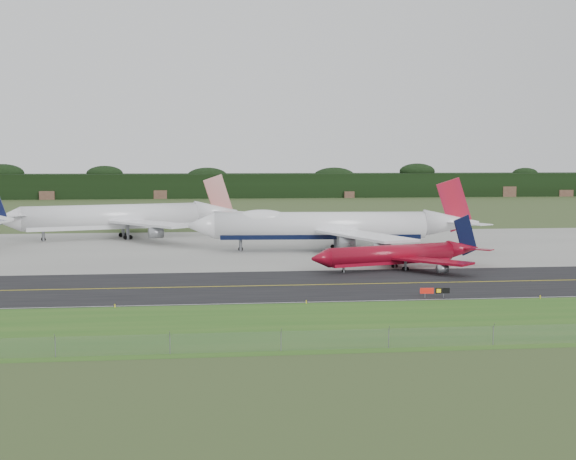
{
  "coord_description": "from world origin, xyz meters",
  "views": [
    {
      "loc": [
        -14.97,
        -133.33,
        21.29
      ],
      "look_at": [
        2.76,
        22.0,
        6.69
      ],
      "focal_mm": 50.0,
      "sensor_mm": 36.0,
      "label": 1
    }
  ],
  "objects_px": {
    "jet_ba_747": "(331,226)",
    "taxiway_sign": "(435,291)",
    "jet_red_737": "(400,255)",
    "jet_star_tail": "(124,217)"
  },
  "relations": [
    {
      "from": "jet_ba_747",
      "to": "jet_red_737",
      "type": "xyz_separation_m",
      "value": [
        8.1,
        -29.85,
        -2.87
      ]
    },
    {
      "from": "jet_red_737",
      "to": "jet_star_tail",
      "type": "relative_size",
      "value": 0.58
    },
    {
      "from": "jet_red_737",
      "to": "taxiway_sign",
      "type": "distance_m",
      "value": 30.67
    },
    {
      "from": "jet_red_737",
      "to": "taxiway_sign",
      "type": "height_order",
      "value": "jet_red_737"
    },
    {
      "from": "jet_ba_747",
      "to": "jet_star_tail",
      "type": "xyz_separation_m",
      "value": [
        -48.26,
        32.79,
        -0.16
      ]
    },
    {
      "from": "jet_ba_747",
      "to": "taxiway_sign",
      "type": "height_order",
      "value": "jet_ba_747"
    },
    {
      "from": "jet_star_tail",
      "to": "taxiway_sign",
      "type": "xyz_separation_m",
      "value": [
        53.89,
        -93.17,
        -4.36
      ]
    },
    {
      "from": "jet_ba_747",
      "to": "taxiway_sign",
      "type": "distance_m",
      "value": 60.81
    },
    {
      "from": "jet_ba_747",
      "to": "jet_star_tail",
      "type": "height_order",
      "value": "jet_ba_747"
    },
    {
      "from": "jet_red_737",
      "to": "jet_ba_747",
      "type": "bearing_deg",
      "value": 105.17
    }
  ]
}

